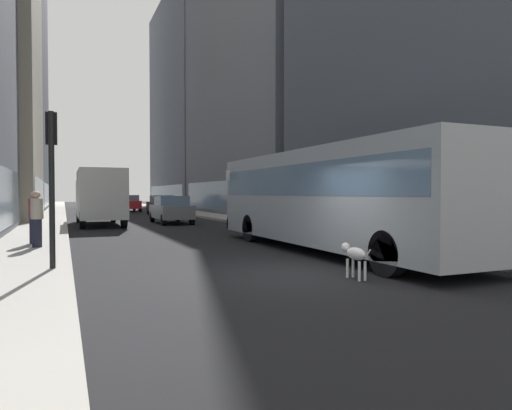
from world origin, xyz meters
TOP-DOWN VIEW (x-y plane):
  - ground_plane at (0.00, 35.00)m, footprint 120.00×120.00m
  - sidewalk_left at (-5.70, 35.00)m, footprint 2.40×110.00m
  - sidewalk_right at (5.70, 35.00)m, footprint 2.40×110.00m
  - building_right_mid at (11.90, 26.77)m, footprint 9.66×21.67m
  - building_right_far at (11.90, 49.69)m, footprint 9.16×21.19m
  - transit_bus at (2.80, 3.08)m, footprint 2.78×11.53m
  - car_blue_hatchback at (1.20, 46.53)m, footprint 1.76×4.64m
  - car_grey_wagon at (1.20, 17.91)m, footprint 1.83×4.30m
  - car_black_suv at (2.80, 28.91)m, footprint 1.80×4.03m
  - car_red_coupe at (1.20, 37.34)m, footprint 1.92×4.64m
  - box_truck at (-2.80, 18.12)m, footprint 2.30×7.50m
  - dalmatian_dog at (0.90, -0.95)m, footprint 0.22×0.96m
  - pedestrian_with_handbag at (-5.55, 7.61)m, footprint 0.45×0.34m
  - pedestrian_in_coat at (-5.42, 6.40)m, footprint 0.34×0.34m
  - traffic_light_near at (-4.90, 2.02)m, footprint 0.24×0.41m

SIDE VIEW (x-z plane):
  - ground_plane at x=0.00m, z-range 0.00..0.00m
  - sidewalk_left at x=-5.70m, z-range 0.00..0.15m
  - sidewalk_right at x=5.70m, z-range 0.00..0.15m
  - dalmatian_dog at x=0.90m, z-range 0.15..0.87m
  - car_black_suv at x=2.80m, z-range 0.01..1.63m
  - car_grey_wagon at x=1.20m, z-range 0.01..1.63m
  - car_blue_hatchback at x=1.20m, z-range 0.01..1.63m
  - car_red_coupe at x=1.20m, z-range 0.02..1.64m
  - pedestrian_in_coat at x=-5.42m, z-range 0.17..1.86m
  - pedestrian_with_handbag at x=-5.55m, z-range 0.17..1.86m
  - box_truck at x=-2.80m, z-range 0.14..3.19m
  - transit_bus at x=2.80m, z-range 0.25..3.30m
  - traffic_light_near at x=-4.90m, z-range 0.74..4.14m
  - building_right_far at x=11.90m, z-range -0.01..27.08m
  - building_right_mid at x=11.90m, z-range -0.01..34.56m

